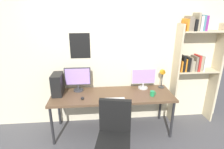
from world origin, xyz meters
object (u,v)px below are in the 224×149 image
desk (112,97)px  monitor_left (78,78)px  desk_lamp (163,74)px  coffee_mug (152,93)px  keyboard_main (114,100)px  office_chair (114,142)px  bookshelf (194,59)px  monitor_right (143,78)px  computer_mouse (82,98)px  pc_tower (58,84)px

desk → monitor_left: size_ratio=4.56×
desk_lamp → coffee_mug: (-0.28, -0.32, -0.23)m
desk → keyboard_main: 0.24m
office_chair → desk_lamp: 1.55m
monitor_left → desk_lamp: bearing=-0.7°
bookshelf → office_chair: bookshelf is taller
office_chair → monitor_left: bearing=118.3°
monitor_right → computer_mouse: bearing=-162.6°
coffee_mug → pc_tower: bearing=172.2°
desk → office_chair: bearing=-93.4°
desk → keyboard_main: keyboard_main is taller
monitor_left → desk_lamp: 1.56m
bookshelf → pc_tower: bearing=-177.0°
pc_tower → keyboard_main: (0.94, -0.33, -0.17)m
desk_lamp → coffee_mug: bearing=-131.4°
bookshelf → coffee_mug: bookshelf is taller
pc_tower → keyboard_main: 1.01m
coffee_mug → keyboard_main: bearing=-171.0°
office_chair → computer_mouse: bearing=124.0°
desk → office_chair: size_ratio=2.14×
monitor_left → desk_lamp: (1.56, -0.02, 0.03)m
bookshelf → pc_tower: 2.51m
monitor_right → keyboard_main: size_ratio=1.21×
monitor_right → coffee_mug: bearing=-76.6°
pc_tower → coffee_mug: pc_tower is taller
keyboard_main → monitor_right: bearing=36.4°
desk → pc_tower: bearing=173.9°
monitor_left → pc_tower: bearing=-161.6°
monitor_left → monitor_right: 1.20m
bookshelf → desk_lamp: 0.64m
coffee_mug → desk: bearing=169.8°
desk → monitor_right: size_ratio=4.67×
office_chair → keyboard_main: office_chair is taller
desk → bookshelf: bookshelf is taller
desk_lamp → coffee_mug: size_ratio=3.88×
monitor_right → keyboard_main: 0.77m
desk_lamp → computer_mouse: desk_lamp is taller
bookshelf → computer_mouse: bookshelf is taller
monitor_right → office_chair: bearing=-122.3°
pc_tower → office_chair: bearing=-45.8°
bookshelf → desk_lamp: size_ratio=5.08×
pc_tower → computer_mouse: 0.52m
desk → keyboard_main: size_ratio=5.64×
keyboard_main → coffee_mug: bearing=9.0°
office_chair → computer_mouse: (-0.46, 0.68, 0.35)m
monitor_right → pc_tower: bearing=-175.8°
desk → keyboard_main: (0.00, -0.23, 0.06)m
desk → office_chair: office_chair is taller
office_chair → coffee_mug: office_chair is taller
bookshelf → desk_lamp: bookshelf is taller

